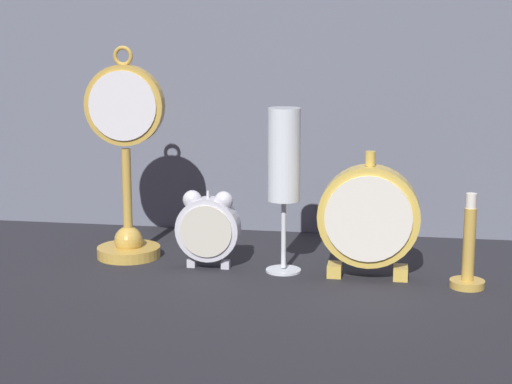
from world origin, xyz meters
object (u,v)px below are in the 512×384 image
(mantel_clock_silver, at_px, (369,217))
(champagne_flute, at_px, (284,165))
(alarm_clock_twin_bell, at_px, (208,226))
(brass_candlestick, at_px, (468,258))
(pocket_watch_on_stand, at_px, (126,169))

(mantel_clock_silver, distance_m, champagne_flute, 0.14)
(alarm_clock_twin_bell, xyz_separation_m, champagne_flute, (0.11, -0.00, 0.09))
(mantel_clock_silver, xyz_separation_m, brass_candlestick, (0.13, -0.02, -0.05))
(alarm_clock_twin_bell, distance_m, brass_candlestick, 0.37)
(pocket_watch_on_stand, bearing_deg, champagne_flute, -8.83)
(pocket_watch_on_stand, height_order, brass_candlestick, pocket_watch_on_stand)
(pocket_watch_on_stand, height_order, alarm_clock_twin_bell, pocket_watch_on_stand)
(mantel_clock_silver, distance_m, brass_candlestick, 0.14)
(mantel_clock_silver, height_order, champagne_flute, champagne_flute)
(alarm_clock_twin_bell, bearing_deg, brass_candlestick, -5.41)
(pocket_watch_on_stand, xyz_separation_m, brass_candlestick, (0.50, -0.07, -0.10))
(alarm_clock_twin_bell, distance_m, mantel_clock_silver, 0.23)
(champagne_flute, bearing_deg, mantel_clock_silver, -5.63)
(champagne_flute, height_order, brass_candlestick, champagne_flute)
(pocket_watch_on_stand, distance_m, brass_candlestick, 0.51)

